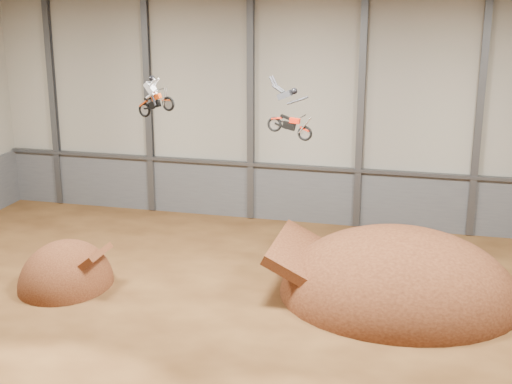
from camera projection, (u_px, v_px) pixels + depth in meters
The scene contains 13 objects.
floor at pixel (240, 328), 30.68m from camera, with size 40.00×40.00×0.00m, color #472912.
back_wall at pixel (305, 110), 42.72m from camera, with size 40.00×0.10×14.00m, color #A19D8E.
lower_band_back at pixel (303, 195), 44.08m from camera, with size 39.80×0.18×3.50m, color #56585D.
steel_rail at pixel (303, 167), 43.44m from camera, with size 39.80×0.35×0.20m, color #47494F.
steel_column_0 at pixel (53, 100), 46.45m from camera, with size 0.40×0.36×13.90m, color #47494F.
steel_column_1 at pixel (149, 104), 44.88m from camera, with size 0.40×0.36×13.90m, color #47494F.
steel_column_2 at pixel (251, 109), 43.31m from camera, with size 0.40×0.36×13.90m, color #47494F.
steel_column_3 at pixel (361, 113), 41.75m from camera, with size 0.40×0.36×13.90m, color #47494F.
steel_column_4 at pixel (479, 118), 40.18m from camera, with size 0.40×0.36×13.90m, color #47494F.
takeoff_ramp at pixel (67, 285), 35.07m from camera, with size 4.46×5.15×4.46m, color #421E10.
landing_ramp at pixel (397, 297), 33.75m from camera, with size 11.23×9.93×6.48m, color #421E10.
fmx_rider_a at pixel (157, 93), 31.93m from camera, with size 2.08×0.79×1.88m, color #D3410D, non-canonical shape.
fmx_rider_b at pixel (288, 109), 32.89m from camera, with size 2.95×0.84×2.53m, color red, non-canonical shape.
Camera 1 is at (7.49, -26.84, 14.12)m, focal length 50.00 mm.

